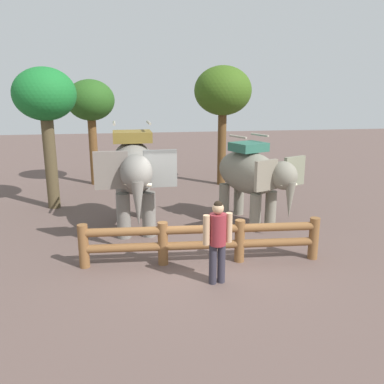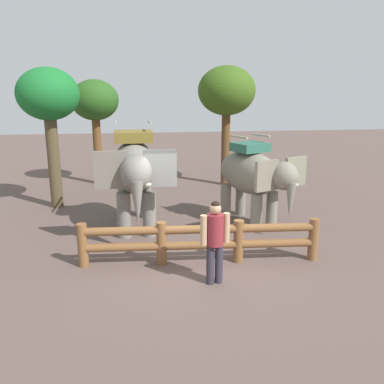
# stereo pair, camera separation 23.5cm
# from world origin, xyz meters

# --- Properties ---
(ground_plane) EXTENTS (60.00, 60.00, 0.00)m
(ground_plane) POSITION_xyz_m (0.00, 0.00, 0.00)
(ground_plane) COLOR brown
(log_fence) EXTENTS (5.76, 0.63, 1.05)m
(log_fence) POSITION_xyz_m (0.00, 0.03, 0.61)
(log_fence) COLOR brown
(log_fence) RESTS_ON ground
(elephant_near_left) EXTENTS (2.10, 3.68, 3.17)m
(elephant_near_left) POSITION_xyz_m (-1.50, 2.68, 1.78)
(elephant_near_left) COLOR slate
(elephant_near_left) RESTS_ON ground
(elephant_center) EXTENTS (2.42, 3.25, 2.74)m
(elephant_center) POSITION_xyz_m (2.04, 2.63, 1.54)
(elephant_center) COLOR gray
(elephant_center) RESTS_ON ground
(tourist_woman_in_black) EXTENTS (0.65, 0.41, 1.84)m
(tourist_woman_in_black) POSITION_xyz_m (0.14, -1.04, 1.07)
(tourist_woman_in_black) COLOR #2F2C38
(tourist_woman_in_black) RESTS_ON ground
(tree_far_left) EXTENTS (2.06, 2.06, 4.78)m
(tree_far_left) POSITION_xyz_m (-4.29, 5.43, 3.75)
(tree_far_left) COLOR brown
(tree_far_left) RESTS_ON ground
(tree_back_center) EXTENTS (2.39, 2.39, 5.02)m
(tree_back_center) POSITION_xyz_m (2.36, 7.94, 3.92)
(tree_back_center) COLOR brown
(tree_back_center) RESTS_ON ground
(tree_far_right) EXTENTS (2.01, 2.01, 4.47)m
(tree_far_right) POSITION_xyz_m (-3.11, 8.89, 3.51)
(tree_far_right) COLOR brown
(tree_far_right) RESTS_ON ground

